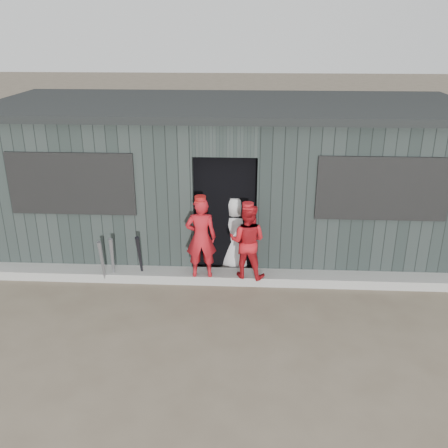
# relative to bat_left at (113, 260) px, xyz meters

# --- Properties ---
(ground) EXTENTS (80.00, 80.00, 0.00)m
(ground) POSITION_rel_bat_left_xyz_m (1.77, -1.69, -0.39)
(ground) COLOR brown
(ground) RESTS_ON ground
(curb) EXTENTS (8.00, 0.36, 0.15)m
(curb) POSITION_rel_bat_left_xyz_m (1.77, 0.13, -0.32)
(curb) COLOR gray
(curb) RESTS_ON ground
(bat_left) EXTENTS (0.12, 0.23, 0.79)m
(bat_left) POSITION_rel_bat_left_xyz_m (0.00, 0.00, 0.00)
(bat_left) COLOR gray
(bat_left) RESTS_ON ground
(bat_mid) EXTENTS (0.10, 0.17, 0.75)m
(bat_mid) POSITION_rel_bat_left_xyz_m (-0.14, -0.07, -0.02)
(bat_mid) COLOR slate
(bat_mid) RESTS_ON ground
(bat_right) EXTENTS (0.08, 0.32, 0.84)m
(bat_right) POSITION_rel_bat_left_xyz_m (0.44, 0.03, 0.03)
(bat_right) COLOR black
(bat_right) RESTS_ON ground
(player_red_left) EXTENTS (0.50, 0.35, 1.30)m
(player_red_left) POSITION_rel_bat_left_xyz_m (1.42, 0.01, 0.41)
(player_red_left) COLOR #AE151D
(player_red_left) RESTS_ON curb
(player_red_right) EXTENTS (0.67, 0.58, 1.20)m
(player_red_right) POSITION_rel_bat_left_xyz_m (2.13, 0.04, 0.36)
(player_red_right) COLOR red
(player_red_right) RESTS_ON curb
(player_grey_back) EXTENTS (0.72, 0.56, 1.32)m
(player_grey_back) POSITION_rel_bat_left_xyz_m (1.92, 0.56, 0.27)
(player_grey_back) COLOR silver
(player_grey_back) RESTS_ON ground
(dugout) EXTENTS (8.30, 3.30, 2.62)m
(dugout) POSITION_rel_bat_left_xyz_m (1.77, 1.81, 0.89)
(dugout) COLOR black
(dugout) RESTS_ON ground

